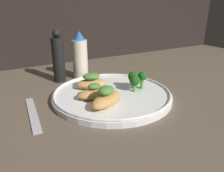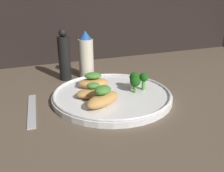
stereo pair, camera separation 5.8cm
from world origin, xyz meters
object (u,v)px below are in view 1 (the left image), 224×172
(sauce_bottle, at_px, (80,56))
(plate, at_px, (112,94))
(broccoli_bunch, at_px, (136,78))
(pepper_grinder, at_px, (58,58))

(sauce_bottle, bearing_deg, plate, -87.76)
(broccoli_bunch, bearing_deg, pepper_grinder, 125.74)
(pepper_grinder, bearing_deg, sauce_bottle, 0.00)
(plate, bearing_deg, sauce_bottle, 92.24)
(sauce_bottle, relative_size, pepper_grinder, 0.95)
(broccoli_bunch, height_order, sauce_bottle, sauce_bottle)
(pepper_grinder, bearing_deg, broccoli_bunch, -54.26)
(plate, height_order, sauce_bottle, sauce_bottle)
(broccoli_bunch, bearing_deg, plate, 172.48)
(plate, relative_size, pepper_grinder, 1.92)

